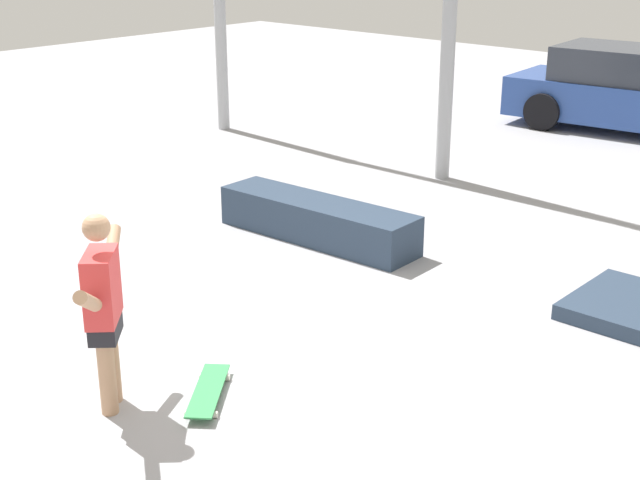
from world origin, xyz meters
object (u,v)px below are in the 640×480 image
grind_box (317,220)px  parked_car_blue (632,92)px  skateboard (208,391)px  skateboarder (103,305)px

grind_box → parked_car_blue: (0.30, 7.73, 0.45)m
skateboard → parked_car_blue: (-1.51, 11.00, 0.62)m
skateboarder → grind_box: size_ratio=0.62×
skateboard → grind_box: (-1.81, 3.27, 0.17)m
skateboarder → parked_car_blue: bearing=140.2°
skateboarder → skateboard: bearing=96.9°
skateboarder → parked_car_blue: skateboarder is taller
skateboarder → grind_box: bearing=154.5°
skateboarder → skateboard: skateboarder is taller
grind_box → skateboard: bearing=-61.0°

